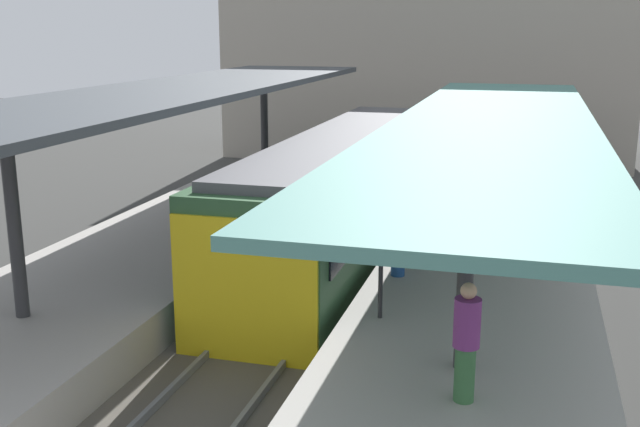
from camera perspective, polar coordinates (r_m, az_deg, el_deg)
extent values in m
plane|color=#383835|center=(17.17, -0.78, -6.29)|extent=(80.00, 80.00, 0.00)
cube|color=#ADA8A0|center=(18.39, -12.24, -3.59)|extent=(4.40, 28.00, 1.00)
cube|color=#ADA8A0|center=(16.40, 12.12, -5.75)|extent=(4.40, 28.00, 1.00)
cube|color=#59544C|center=(17.14, -0.78, -5.98)|extent=(3.20, 28.00, 0.20)
cube|color=slate|center=(17.29, -3.08, -5.22)|extent=(0.08, 28.00, 0.14)
cube|color=slate|center=(16.90, 1.57, -5.66)|extent=(0.08, 28.00, 0.14)
cube|color=#2D5633|center=(19.53, 1.73, 1.24)|extent=(2.70, 14.00, 2.90)
cube|color=yellow|center=(13.11, -5.76, -5.90)|extent=(2.65, 0.08, 2.60)
cube|color=black|center=(19.82, -2.12, 2.46)|extent=(0.04, 12.88, 0.76)
cube|color=black|center=(19.18, 5.71, 2.02)|extent=(0.04, 12.88, 0.76)
cube|color=#515156|center=(19.25, 1.76, 5.75)|extent=(2.16, 13.30, 0.20)
cylinder|color=#333335|center=(13.86, -22.10, -0.72)|extent=(0.24, 0.24, 3.35)
cylinder|color=#333335|center=(24.83, -4.22, 6.33)|extent=(0.24, 0.24, 3.35)
cube|color=#3D4247|center=(18.88, -10.87, 9.10)|extent=(4.18, 21.00, 0.16)
cylinder|color=#333335|center=(11.15, 10.92, -4.68)|extent=(0.24, 0.24, 2.84)
cylinder|color=#333335|center=(23.43, 13.63, 4.91)|extent=(0.24, 0.24, 2.84)
cube|color=slate|center=(16.99, 13.03, 6.78)|extent=(4.18, 21.00, 0.16)
cube|color=black|center=(19.62, 14.95, -0.52)|extent=(0.08, 0.32, 0.40)
cube|color=black|center=(19.65, 18.15, -0.73)|extent=(0.08, 0.32, 0.40)
cube|color=maroon|center=(19.57, 16.60, 0.03)|extent=(1.40, 0.40, 0.06)
cube|color=maroon|center=(19.70, 16.64, 0.80)|extent=(1.40, 0.06, 0.40)
cylinder|color=#262628|center=(12.96, 4.63, -3.32)|extent=(0.08, 0.08, 2.20)
cube|color=black|center=(12.71, 4.72, 0.78)|extent=(0.90, 0.06, 0.32)
cylinder|color=maroon|center=(18.51, 9.68, -0.46)|extent=(0.44, 0.44, 0.80)
cylinder|color=#386B3D|center=(10.56, 10.86, -11.79)|extent=(0.28, 0.28, 0.79)
cylinder|color=#7A337A|center=(10.27, 11.05, -8.10)|extent=(0.36, 0.36, 0.67)
sphere|color=tan|center=(10.11, 11.17, -5.75)|extent=(0.22, 0.22, 0.22)
cylinder|color=navy|center=(15.40, 5.92, -3.11)|extent=(0.28, 0.28, 0.88)
cylinder|color=#232328|center=(15.19, 5.99, -0.39)|extent=(0.36, 0.36, 0.63)
sphere|color=#936B4C|center=(15.09, 6.03, 1.17)|extent=(0.22, 0.22, 0.22)
cube|color=#A89E8E|center=(35.78, 8.12, 13.08)|extent=(18.00, 6.00, 11.00)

